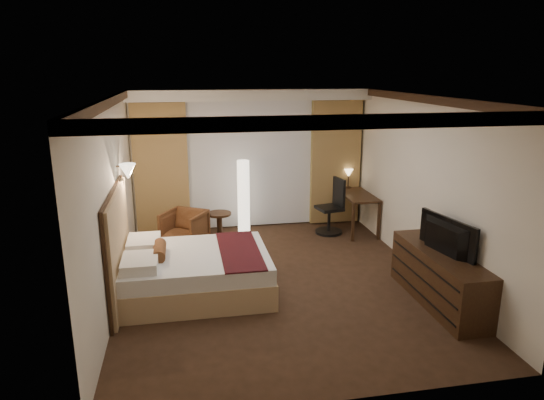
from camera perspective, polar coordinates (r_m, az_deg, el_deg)
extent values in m
cube|color=#312013|center=(7.32, 0.58, -9.54)|extent=(4.50, 5.50, 0.01)
cube|color=white|center=(6.66, 0.65, 12.08)|extent=(4.50, 5.50, 0.01)
cube|color=white|center=(9.52, -2.61, 4.81)|extent=(4.50, 0.02, 2.70)
cube|color=white|center=(6.81, -18.30, -0.16)|extent=(0.02, 5.50, 2.70)
cube|color=white|center=(7.62, 17.46, 1.49)|extent=(0.02, 5.50, 2.70)
cube|color=white|center=(9.12, -2.48, 12.28)|extent=(4.50, 0.50, 0.20)
cube|color=silver|center=(9.46, -2.54, 4.13)|extent=(2.48, 0.04, 2.45)
cube|color=#AC794E|center=(9.32, -12.91, 3.59)|extent=(1.00, 0.14, 2.45)
cube|color=#AC794E|center=(9.78, 7.45, 4.39)|extent=(1.00, 0.14, 2.45)
imported|color=#4F2F17|center=(8.77, -10.28, -3.09)|extent=(0.91, 0.89, 0.70)
imported|color=black|center=(6.68, 19.32, -3.46)|extent=(0.78, 1.12, 0.14)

